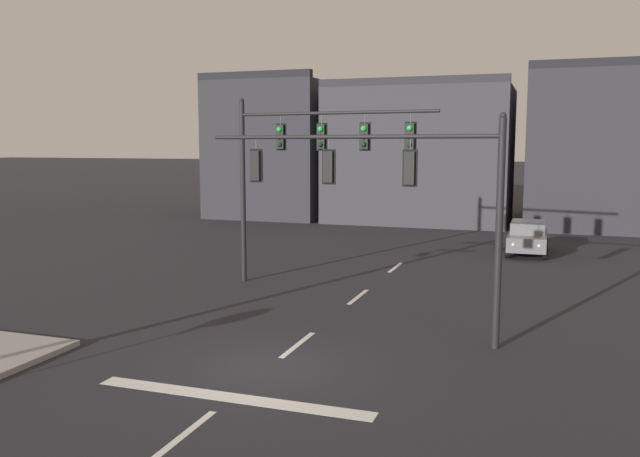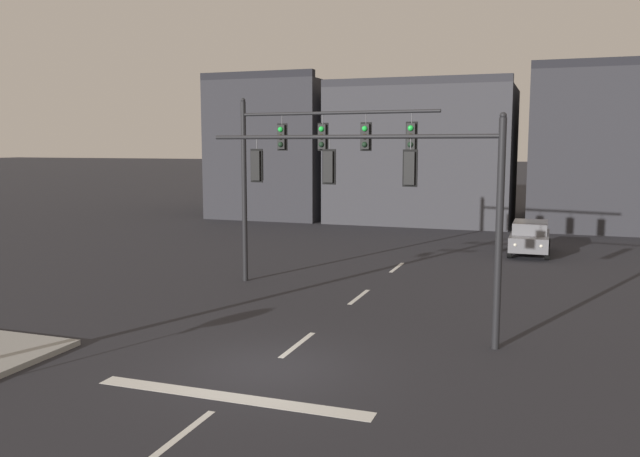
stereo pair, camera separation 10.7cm
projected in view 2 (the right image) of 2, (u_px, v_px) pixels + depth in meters
The scene contains 7 objects.
ground_plane at pixel (268, 368), 16.12m from camera, with size 400.00×400.00×0.00m, color #232328.
stop_bar_paint at pixel (230, 397), 14.25m from camera, with size 6.40×0.50×0.01m, color silver.
lane_centreline at pixel (298, 344), 17.99m from camera, with size 0.16×26.40×0.01m.
signal_mast_near_side at pixel (391, 184), 18.42m from camera, with size 8.86×1.17×6.22m.
signal_mast_far_side at pixel (305, 154), 24.68m from camera, with size 7.82×0.86×7.17m.
car_lot_nearside at pixel (530, 237), 32.67m from camera, with size 1.93×4.46×1.61m.
building_row at pixel (427, 152), 47.95m from camera, with size 30.81×13.57×10.38m.
Camera 2 is at (6.38, -14.25, 5.42)m, focal length 37.21 mm.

